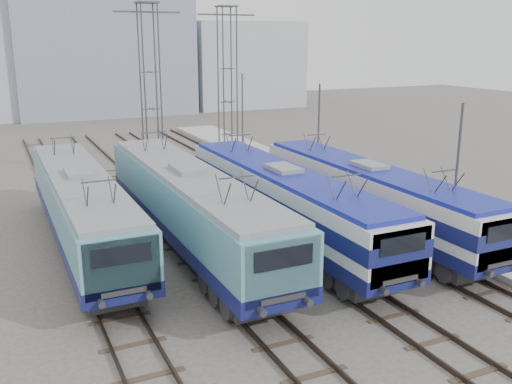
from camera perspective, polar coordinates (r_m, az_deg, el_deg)
The scene contains 13 objects.
ground at distance 21.91m, azimuth 5.59°, elevation -11.27°, with size 160.00×160.00×0.00m, color #514C47.
platform at distance 33.48m, azimuth 13.74°, elevation -1.92°, with size 4.00×70.00×0.30m, color #9E9E99.
locomotive_far_left at distance 27.64m, azimuth -16.99°, elevation -1.28°, with size 2.82×17.80×3.35m.
locomotive_center_left at distance 26.39m, azimuth -6.58°, elevation -1.19°, with size 2.99×18.90×3.56m.
locomotive_center_right at distance 27.43m, azimuth 2.89°, elevation -0.65°, with size 2.81×17.75×3.34m.
locomotive_far_right at distance 29.24m, azimuth 11.33°, elevation -0.08°, with size 2.71×17.14×3.22m.
catenary_tower_west at distance 40.23m, azimuth -10.51°, elevation 10.49°, with size 4.50×1.20×12.00m.
catenary_tower_east at distance 44.19m, azimuth -2.87°, elevation 11.11°, with size 4.50×1.20×12.00m.
mast_front at distance 27.28m, azimuth 19.36°, elevation 1.09°, with size 0.12×0.12×7.00m, color #3F4247.
mast_mid at distance 36.60m, azimuth 6.24°, elevation 5.25°, with size 0.12×0.12×7.00m, color #3F4247.
mast_rear at distance 47.15m, azimuth -1.36°, elevation 7.53°, with size 0.12×0.12×7.00m, color #3F4247.
building_center at distance 80.08m, azimuth -15.31°, elevation 14.08°, with size 22.00×14.00×18.00m, color gray.
building_east at distance 85.97m, azimuth -1.63°, elevation 12.62°, with size 16.00×12.00×12.00m, color #A0A6B3.
Camera 1 is at (-10.16, -16.81, 9.70)m, focal length 40.00 mm.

